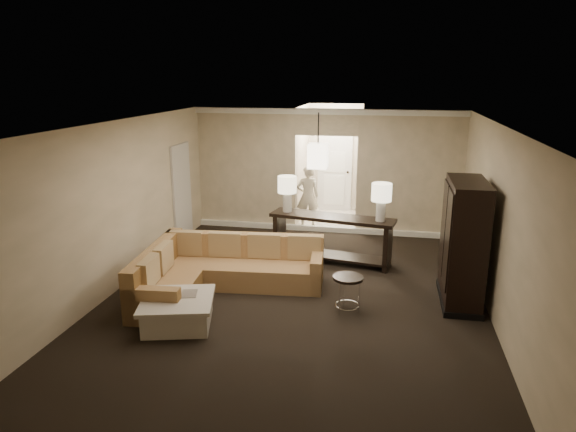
% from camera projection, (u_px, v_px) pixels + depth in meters
% --- Properties ---
extents(ground, '(8.00, 8.00, 0.00)m').
position_uv_depth(ground, '(292.00, 303.00, 8.16)').
color(ground, black).
rests_on(ground, ground).
extents(wall_back, '(6.00, 0.04, 2.80)m').
position_uv_depth(wall_back, '(326.00, 171.00, 11.57)').
color(wall_back, beige).
rests_on(wall_back, ground).
extents(wall_front, '(6.00, 0.04, 2.80)m').
position_uv_depth(wall_front, '(198.00, 355.00, 4.01)').
color(wall_front, beige).
rests_on(wall_front, ground).
extents(wall_left, '(0.04, 8.00, 2.80)m').
position_uv_depth(wall_left, '(112.00, 209.00, 8.35)').
color(wall_left, beige).
rests_on(wall_left, ground).
extents(wall_right, '(0.04, 8.00, 2.80)m').
position_uv_depth(wall_right, '(502.00, 230.00, 7.23)').
color(wall_right, beige).
rests_on(wall_right, ground).
extents(ceiling, '(6.00, 8.00, 0.02)m').
position_uv_depth(ceiling, '(293.00, 126.00, 7.42)').
color(ceiling, white).
rests_on(ceiling, wall_back).
extents(crown_molding, '(6.00, 0.10, 0.12)m').
position_uv_depth(crown_molding, '(326.00, 112.00, 11.17)').
color(crown_molding, white).
rests_on(crown_molding, wall_back).
extents(baseboard, '(6.00, 0.10, 0.12)m').
position_uv_depth(baseboard, '(324.00, 229.00, 11.88)').
color(baseboard, white).
rests_on(baseboard, ground).
extents(side_door, '(0.05, 0.90, 2.10)m').
position_uv_depth(side_door, '(182.00, 193.00, 11.09)').
color(side_door, silver).
rests_on(side_door, ground).
extents(foyer, '(1.44, 2.02, 2.80)m').
position_uv_depth(foyer, '(332.00, 166.00, 12.87)').
color(foyer, silver).
rests_on(foyer, ground).
extents(sectional_sofa, '(2.87, 2.38, 0.84)m').
position_uv_depth(sectional_sofa, '(218.00, 271.00, 8.58)').
color(sectional_sofa, brown).
rests_on(sectional_sofa, ground).
extents(coffee_table, '(1.24, 1.24, 0.43)m').
position_uv_depth(coffee_table, '(178.00, 311.00, 7.42)').
color(coffee_table, silver).
rests_on(coffee_table, ground).
extents(console_table, '(2.44, 0.96, 0.92)m').
position_uv_depth(console_table, '(332.00, 235.00, 9.84)').
color(console_table, black).
rests_on(console_table, ground).
extents(armoire, '(0.59, 1.37, 1.97)m').
position_uv_depth(armoire, '(463.00, 245.00, 8.00)').
color(armoire, black).
rests_on(armoire, ground).
extents(drink_table, '(0.46, 0.46, 0.58)m').
position_uv_depth(drink_table, '(348.00, 287.00, 7.77)').
color(drink_table, black).
rests_on(drink_table, ground).
extents(table_lamp_left, '(0.37, 0.37, 0.70)m').
position_uv_depth(table_lamp_left, '(287.00, 188.00, 9.94)').
color(table_lamp_left, silver).
rests_on(table_lamp_left, console_table).
extents(table_lamp_right, '(0.37, 0.37, 0.70)m').
position_uv_depth(table_lamp_right, '(381.00, 196.00, 9.29)').
color(table_lamp_right, silver).
rests_on(table_lamp_right, console_table).
extents(pendant_light, '(0.38, 0.38, 1.09)m').
position_uv_depth(pendant_light, '(318.00, 156.00, 10.19)').
color(pendant_light, black).
rests_on(pendant_light, ceiling).
extents(person, '(0.68, 0.55, 1.63)m').
position_uv_depth(person, '(308.00, 193.00, 12.10)').
color(person, silver).
rests_on(person, ground).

